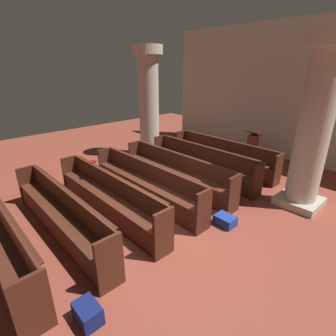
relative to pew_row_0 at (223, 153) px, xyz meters
name	(u,v)px	position (x,y,z in m)	size (l,w,h in m)	color
ground_plane	(155,222)	(0.91, -3.62, -0.50)	(19.20, 19.20, 0.00)	brown
back_wall	(294,93)	(0.91, 2.46, 1.75)	(10.00, 0.16, 4.50)	beige
pew_row_0	(223,153)	(0.00, 0.00, 0.00)	(3.71, 0.46, 0.91)	#4C2316
pew_row_1	(201,161)	(0.00, -1.04, 0.00)	(3.71, 0.46, 0.91)	#4C2316
pew_row_2	(176,170)	(0.00, -2.09, 0.00)	(3.71, 0.47, 0.91)	#4C2316
pew_row_3	(146,181)	(0.00, -3.13, 0.00)	(3.71, 0.46, 0.91)	#4C2316
pew_row_4	(108,195)	(0.00, -4.18, 0.00)	(3.71, 0.46, 0.91)	#4C2316
pew_row_5	(60,212)	(0.00, -5.22, 0.00)	(3.71, 0.47, 0.91)	#4C2316
pillar_aisle_side	(315,124)	(2.69, -0.61, 1.45)	(1.00, 1.00, 3.74)	#B6AD9A
pillar_far_side	(149,102)	(-2.64, -0.83, 1.45)	(1.00, 1.00, 3.74)	#B6AD9A
lectern	(252,149)	(0.34, 1.22, -0.04)	(0.48, 0.45, 1.08)	brown
hymn_book	(91,162)	(-1.03, -3.98, 0.43)	(0.14, 0.21, 0.03)	maroon
kneeler_box_navy	(88,313)	(2.08, -5.75, -0.37)	(0.39, 0.27, 0.26)	navy
kneeler_box_blue	(225,220)	(1.99, -2.62, -0.39)	(0.42, 0.32, 0.21)	navy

